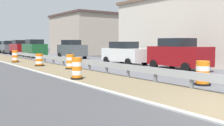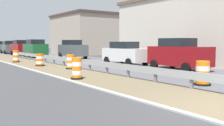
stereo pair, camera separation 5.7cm
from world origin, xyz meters
name	(u,v)px [view 1 (the left image)]	position (x,y,z in m)	size (l,w,h in m)	color
curb_near_edge	(199,117)	(-1.30, 0.00, 0.00)	(0.20, 120.00, 0.11)	#ADADA8
guardrail_median	(171,74)	(1.83, 3.72, 0.52)	(0.18, 49.61, 0.71)	#999EA3
traffic_barrel_nearest	(203,74)	(3.00, 2.97, 0.48)	(0.73, 0.73, 1.07)	orange
traffic_barrel_close	(77,69)	(-0.67, 7.80, 0.50)	(0.63, 0.63, 1.11)	orange
traffic_barrel_mid	(70,62)	(1.25, 12.52, 0.47)	(0.68, 0.68, 1.04)	orange
traffic_barrel_far	(39,61)	(0.25, 16.00, 0.43)	(0.73, 0.73, 0.97)	orange
traffic_barrel_farther	(15,57)	(-0.30, 21.02, 0.51)	(0.66, 0.66, 1.12)	orange
car_lead_near_lane	(34,48)	(3.90, 28.23, 1.11)	(2.23, 4.82, 2.22)	#195128
car_trailing_near_lane	(125,53)	(6.58, 13.14, 0.97)	(2.01, 4.56, 1.93)	silver
car_lead_far_lane	(20,48)	(3.86, 34.61, 1.10)	(2.15, 4.65, 2.20)	maroon
car_mid_far_lane	(178,54)	(6.98, 7.74, 1.08)	(2.17, 4.34, 2.16)	maroon
car_distant_a	(9,46)	(7.03, 53.94, 1.10)	(2.03, 4.16, 2.20)	silver
car_distant_b	(8,47)	(3.76, 41.30, 1.03)	(2.15, 4.69, 2.06)	#4C5156
car_distant_c	(72,49)	(6.69, 23.34, 1.07)	(2.02, 4.49, 2.14)	#4C5156
roadside_shop_near	(195,30)	(13.64, 11.50, 3.05)	(8.00, 14.24, 6.07)	beige
roadside_shop_far	(87,34)	(14.34, 33.31, 3.21)	(8.89, 11.37, 6.40)	#AD9E8E
utility_pole_near	(195,17)	(10.69, 9.27, 3.89)	(0.24, 1.80, 7.46)	brown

